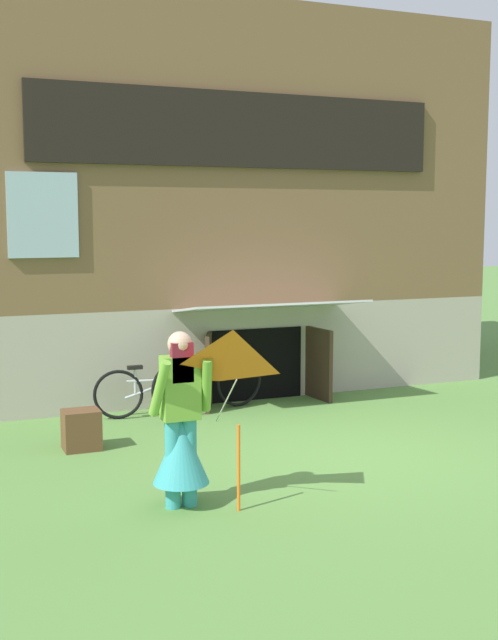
# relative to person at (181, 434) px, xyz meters

# --- Properties ---
(ground_plane) EXTENTS (60.00, 60.00, 0.00)m
(ground_plane) POSITION_rel_person_xyz_m (2.15, 0.93, -0.69)
(ground_plane) COLOR #56843D
(log_house) EXTENTS (8.47, 5.87, 5.72)m
(log_house) POSITION_rel_person_xyz_m (2.15, 6.31, 2.17)
(log_house) COLOR #ADA393
(log_house) RESTS_ON ground_plane
(person) EXTENTS (0.61, 0.52, 1.63)m
(person) POSITION_rel_person_xyz_m (0.00, 0.00, 0.00)
(person) COLOR teal
(person) RESTS_ON ground_plane
(kite) EXTENTS (0.90, 0.89, 1.60)m
(kite) POSITION_rel_person_xyz_m (0.32, -0.51, 0.62)
(kite) COLOR orange
(kite) RESTS_ON ground_plane
(bicycle_black) EXTENTS (1.72, 0.37, 0.79)m
(bicycle_black) POSITION_rel_person_xyz_m (1.49, 3.51, -0.30)
(bicycle_black) COLOR black
(bicycle_black) RESTS_ON ground_plane
(bicycle_silver) EXTENTS (1.54, 0.31, 0.71)m
(bicycle_silver) POSITION_rel_person_xyz_m (0.67, 3.44, -0.34)
(bicycle_silver) COLOR black
(bicycle_silver) RESTS_ON ground_plane
(wooden_crate) EXTENTS (0.42, 0.35, 0.46)m
(wooden_crate) POSITION_rel_person_xyz_m (-0.49, 2.25, -0.46)
(wooden_crate) COLOR brown
(wooden_crate) RESTS_ON ground_plane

